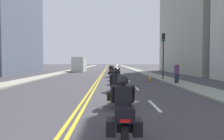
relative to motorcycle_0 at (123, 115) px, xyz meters
name	(u,v)px	position (x,y,z in m)	size (l,w,h in m)	color
ground_plane	(105,70)	(-1.48, 44.03, -0.63)	(264.00, 264.00, 0.00)	#403D42
sidewalk_left	(75,70)	(-8.65, 44.03, -0.57)	(2.02, 144.00, 0.12)	#A7A190
sidewalk_right	(135,70)	(5.69, 44.03, -0.57)	(2.02, 144.00, 0.12)	gray
centreline_yellow_inner	(104,70)	(-1.60, 44.03, -0.63)	(0.12, 132.00, 0.01)	yellow
centreline_yellow_outer	(105,70)	(-1.36, 44.03, -0.63)	(0.12, 132.00, 0.01)	yellow
lane_dashes_white	(123,75)	(1.60, 25.03, -0.63)	(0.14, 56.40, 0.01)	silver
building_right_1	(201,12)	(15.25, 30.41, 9.82)	(8.99, 21.17, 20.90)	#9AA292
motorcycle_0	(123,115)	(0.00, 0.00, 0.00)	(0.77, 2.09, 1.57)	black
motorcycle_1	(116,91)	(-0.03, 3.87, 0.01)	(0.77, 2.18, 1.63)	black
motorcycle_2	(116,81)	(0.09, 8.37, 0.01)	(0.78, 2.12, 1.60)	black
motorcycle_3	(117,76)	(0.27, 12.68, 0.03)	(0.77, 2.21, 1.65)	black
motorcycle_4	(115,74)	(0.21, 16.45, 0.02)	(0.78, 2.16, 1.60)	black
motorcycle_5	(111,72)	(-0.15, 21.14, 0.03)	(0.78, 2.16, 1.63)	black
traffic_cone_0	(150,78)	(3.53, 14.78, -0.30)	(0.36, 0.36, 0.67)	black
traffic_light_near	(163,48)	(5.08, 15.99, 2.62)	(0.28, 0.38, 4.74)	black
pedestrian_0	(177,73)	(5.23, 12.28, 0.31)	(0.45, 0.45, 1.82)	#252837
pedestrian_1	(177,72)	(5.80, 13.93, 0.31)	(0.39, 0.28, 1.82)	#2A2637
parked_truck	(80,65)	(-6.24, 35.92, 0.64)	(2.20, 6.50, 2.80)	silver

